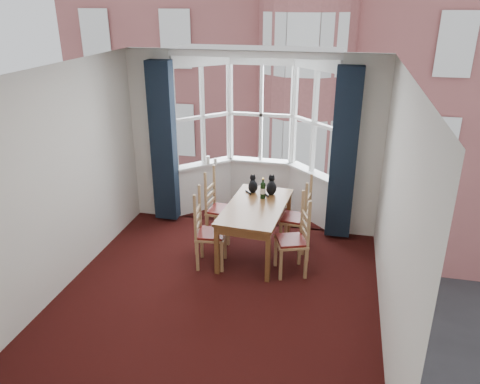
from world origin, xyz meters
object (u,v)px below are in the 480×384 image
(dining_table, at_px, (256,211))
(chair_left_near, at_px, (205,234))
(cat_left, at_px, (253,186))
(candle_short, at_px, (215,161))
(candle_tall, at_px, (208,160))
(chair_left_far, at_px, (216,210))
(wine_bottle, at_px, (263,189))
(chair_right_near, at_px, (298,241))
(cat_right, at_px, (271,187))
(chair_right_far, at_px, (301,220))

(dining_table, distance_m, chair_left_near, 0.82)
(dining_table, xyz_separation_m, cat_left, (-0.14, 0.48, 0.19))
(dining_table, bearing_deg, candle_short, 125.98)
(dining_table, distance_m, candle_tall, 1.73)
(chair_left_far, xyz_separation_m, wine_bottle, (0.74, -0.05, 0.43))
(cat_left, relative_size, candle_tall, 2.13)
(dining_table, distance_m, chair_right_near, 0.79)
(chair_left_far, height_order, cat_right, cat_right)
(chair_right_near, height_order, chair_right_far, same)
(cat_right, bearing_deg, chair_left_far, -171.16)
(cat_right, xyz_separation_m, candle_short, (-1.12, 0.88, 0.04))
(cat_right, height_order, wine_bottle, wine_bottle)
(chair_left_near, xyz_separation_m, chair_right_near, (1.28, 0.09, 0.00))
(chair_left_near, height_order, cat_left, cat_left)
(chair_left_near, distance_m, candle_short, 1.92)
(wine_bottle, bearing_deg, chair_left_far, 176.12)
(chair_right_near, relative_size, wine_bottle, 2.90)
(cat_left, relative_size, cat_right, 0.92)
(chair_right_near, bearing_deg, wine_bottle, 131.88)
(chair_right_far, relative_size, candle_tall, 7.00)
(chair_left_far, relative_size, cat_left, 3.29)
(chair_left_near, height_order, chair_right_near, same)
(dining_table, bearing_deg, wine_bottle, 80.17)
(chair_right_near, distance_m, wine_bottle, 1.01)
(chair_right_far, distance_m, cat_right, 0.66)
(cat_right, distance_m, candle_short, 1.43)
(chair_left_near, height_order, candle_short, candle_short)
(chair_left_near, height_order, chair_left_far, same)
(dining_table, bearing_deg, chair_left_far, 154.47)
(chair_left_far, relative_size, candle_tall, 7.00)
(chair_left_near, relative_size, chair_right_far, 1.00)
(chair_right_near, distance_m, chair_right_far, 0.67)
(chair_right_near, height_order, candle_tall, candle_tall)
(candle_tall, bearing_deg, chair_left_far, -67.58)
(wine_bottle, bearing_deg, cat_left, 133.51)
(candle_tall, height_order, candle_short, candle_tall)
(chair_left_near, distance_m, cat_left, 1.15)
(dining_table, xyz_separation_m, chair_right_far, (0.63, 0.27, -0.20))
(chair_right_far, bearing_deg, candle_short, 146.25)
(chair_left_near, distance_m, chair_left_far, 0.82)
(chair_left_far, height_order, candle_short, candle_short)
(cat_right, distance_m, candle_tall, 1.51)
(chair_right_near, distance_m, candle_tall, 2.50)
(chair_right_far, xyz_separation_m, candle_tall, (-1.73, 1.05, 0.46))
(chair_left_far, xyz_separation_m, chair_right_near, (1.35, -0.73, 0.00))
(chair_left_near, xyz_separation_m, wine_bottle, (0.68, 0.77, 0.43))
(dining_table, bearing_deg, chair_left_near, -142.25)
(chair_right_near, xyz_separation_m, candle_short, (-1.63, 1.74, 0.44))
(chair_left_near, relative_size, chair_right_near, 1.00)
(chair_right_far, distance_m, candle_tall, 2.07)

